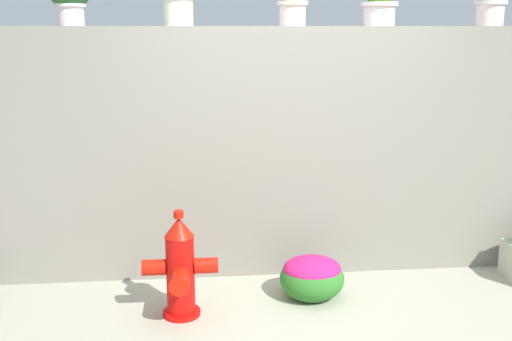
{
  "coord_description": "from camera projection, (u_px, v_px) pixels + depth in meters",
  "views": [
    {
      "loc": [
        -0.69,
        -3.68,
        2.02
      ],
      "look_at": [
        -0.26,
        0.89,
        0.92
      ],
      "focal_mm": 41.82,
      "sensor_mm": 36.0,
      "label": 1
    }
  ],
  "objects": [
    {
      "name": "fire_hydrant",
      "position": [
        180.0,
        270.0,
        4.21
      ],
      "size": [
        0.54,
        0.42,
        0.78
      ],
      "color": "red",
      "rests_on": "ground"
    },
    {
      "name": "ground_plane",
      "position": [
        305.0,
        329.0,
        4.1
      ],
      "size": [
        24.0,
        24.0,
        0.0
      ],
      "primitive_type": "plane",
      "color": "#A2A08C"
    },
    {
      "name": "flower_bush_left",
      "position": [
        312.0,
        276.0,
        4.54
      ],
      "size": [
        0.5,
        0.45,
        0.34
      ],
      "color": "#2D7325",
      "rests_on": "ground"
    },
    {
      "name": "stone_wall",
      "position": [
        285.0,
        152.0,
        4.92
      ],
      "size": [
        5.51,
        0.3,
        2.03
      ],
      "primitive_type": "cube",
      "color": "gray",
      "rests_on": "ground"
    },
    {
      "name": "potted_plant_4",
      "position": [
        380.0,
        1.0,
        4.73
      ],
      "size": [
        0.29,
        0.29,
        0.36
      ],
      "color": "silver",
      "rests_on": "stone_wall"
    }
  ]
}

